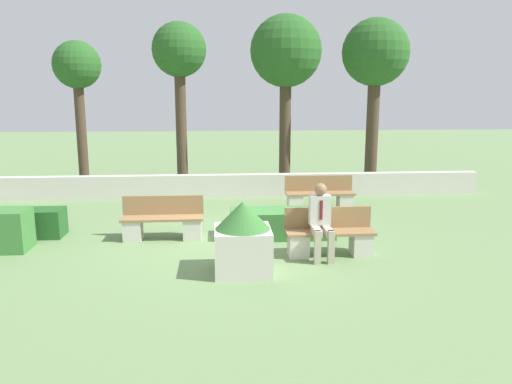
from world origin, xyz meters
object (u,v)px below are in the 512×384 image
tree_center_right (286,54)px  suitcase (259,243)px  tree_rightmost (375,57)px  bench_right_side (320,197)px  bench_left_side (163,223)px  bench_front (330,238)px  planter_corner_left (243,237)px  tree_leftmost (77,72)px  person_seated_man (321,217)px  tree_center_left (179,57)px

tree_center_right → suitcase: bearing=-101.4°
tree_center_right → tree_rightmost: size_ratio=1.02×
bench_right_side → tree_center_right: 5.00m
bench_left_side → suitcase: bench_left_side is taller
bench_front → suitcase: bearing=-175.9°
suitcase → bench_left_side: bearing=143.4°
bench_front → planter_corner_left: planter_corner_left is taller
tree_leftmost → bench_front: bearing=-48.1°
suitcase → tree_rightmost: tree_rightmost is taller
suitcase → tree_rightmost: (4.16, 6.88, 3.76)m
bench_right_side → tree_center_right: (-0.48, 3.24, 3.77)m
bench_left_side → person_seated_man: size_ratio=1.22×
planter_corner_left → tree_center_right: (1.71, 7.57, 3.50)m
bench_left_side → bench_front: bearing=-29.8°
tree_center_right → tree_leftmost: bearing=179.1°
tree_center_left → tree_rightmost: 5.99m
bench_right_side → tree_center_right: size_ratio=0.33×
bench_front → suitcase: bench_front is taller
planter_corner_left → tree_leftmost: (-4.55, 7.67, 2.98)m
bench_front → person_seated_man: size_ratio=1.20×
bench_left_side → tree_leftmost: (-3.00, 5.62, 3.25)m
person_seated_man → tree_center_right: 7.71m
bench_left_side → planter_corner_left: (1.54, -2.05, 0.27)m
planter_corner_left → tree_center_right: tree_center_right is taller
bench_right_side → suitcase: 4.11m
person_seated_man → tree_center_right: (0.26, 6.94, 3.35)m
bench_right_side → tree_leftmost: 8.19m
bench_right_side → tree_rightmost: 5.42m
tree_leftmost → tree_rightmost: (9.03, -0.13, 0.47)m
bench_front → tree_center_left: (-3.15, 6.80, 3.70)m
bench_left_side → tree_leftmost: bearing=110.3°
person_seated_man → tree_rightmost: size_ratio=0.26×
bench_front → tree_center_right: 7.79m
bench_front → tree_leftmost: (-6.19, 6.91, 3.25)m
bench_front → bench_left_side: 3.44m
bench_right_side → tree_leftmost: tree_leftmost is taller
tree_center_left → tree_center_right: bearing=0.2°
tree_leftmost → bench_right_side: bearing=-26.4°
person_seated_man → tree_center_right: bearing=87.8°
suitcase → tree_rightmost: size_ratio=0.15×
person_seated_man → tree_center_left: bearing=113.1°
tree_center_left → tree_rightmost: (5.99, -0.02, 0.02)m
tree_leftmost → tree_center_left: size_ratio=0.89×
planter_corner_left → tree_rightmost: bearing=59.3°
bench_front → bench_left_side: bearing=158.0°
person_seated_man → tree_center_left: tree_center_left is taller
bench_front → tree_rightmost: bearing=67.3°
tree_leftmost → bench_left_side: bearing=-61.9°
person_seated_man → planter_corner_left: (-1.44, -0.63, -0.16)m
person_seated_man → tree_leftmost: size_ratio=0.30×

